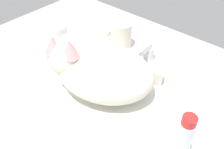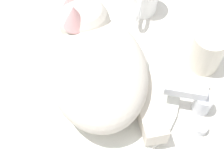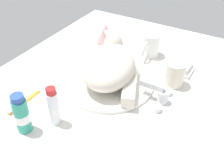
# 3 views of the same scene
# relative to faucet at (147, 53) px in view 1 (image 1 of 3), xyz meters

# --- Properties ---
(ground_plane) EXTENTS (1.10, 0.83, 0.03)m
(ground_plane) POSITION_rel_faucet_xyz_m (0.00, -0.19, -0.04)
(ground_plane) COLOR silver
(sink_basin) EXTENTS (0.32, 0.32, 0.01)m
(sink_basin) POSITION_rel_faucet_xyz_m (0.00, -0.19, -0.02)
(sink_basin) COLOR silver
(sink_basin) RESTS_ON ground_plane
(faucet) EXTENTS (0.12, 0.10, 0.06)m
(faucet) POSITION_rel_faucet_xyz_m (0.00, 0.00, 0.00)
(faucet) COLOR silver
(faucet) RESTS_ON ground_plane
(cat) EXTENTS (0.30, 0.27, 0.16)m
(cat) POSITION_rel_faucet_xyz_m (-0.01, -0.20, 0.05)
(cat) COLOR beige
(cat) RESTS_ON sink_basin
(coffee_mug) EXTENTS (0.12, 0.08, 0.09)m
(coffee_mug) POSITION_rel_faucet_xyz_m (-0.25, -0.14, 0.02)
(coffee_mug) COLOR white
(coffee_mug) RESTS_ON ground_plane
(rinse_cup) EXTENTS (0.07, 0.07, 0.09)m
(rinse_cup) POSITION_rel_faucet_xyz_m (-0.11, 0.01, 0.02)
(rinse_cup) COLOR silver
(rinse_cup) RESTS_ON ground_plane
(soap_dish) EXTENTS (0.09, 0.06, 0.01)m
(soap_dish) POSITION_rel_faucet_xyz_m (-0.20, 0.02, -0.02)
(soap_dish) COLOR white
(soap_dish) RESTS_ON ground_plane
(soap_bar) EXTENTS (0.08, 0.04, 0.02)m
(soap_bar) POSITION_rel_faucet_xyz_m (-0.20, 0.02, -0.01)
(soap_bar) COLOR white
(soap_bar) RESTS_ON soap_dish
(toothpaste_bottle) EXTENTS (0.03, 0.03, 0.13)m
(toothpaste_bottle) POSITION_rel_faucet_xyz_m (0.24, -0.23, 0.03)
(toothpaste_bottle) COLOR white
(toothpaste_bottle) RESTS_ON ground_plane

